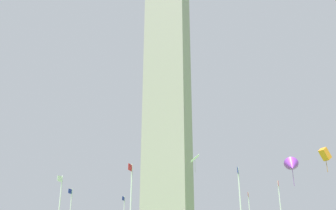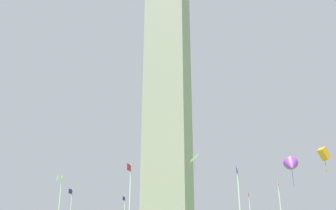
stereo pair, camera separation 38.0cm
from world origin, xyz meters
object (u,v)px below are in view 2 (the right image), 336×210
(obelisk_monument, at_px, (168,68))
(kite_purple_delta, at_px, (291,166))
(flagpole_n, at_px, (129,209))
(flagpole_ne, at_px, (240,210))
(kite_white_diamond, at_px, (194,159))
(kite_orange_box, at_px, (324,154))

(obelisk_monument, relative_size, kite_purple_delta, 16.84)
(flagpole_n, relative_size, flagpole_ne, 1.00)
(flagpole_ne, distance_m, kite_white_diamond, 9.68)
(kite_orange_box, distance_m, kite_white_diamond, 16.20)
(obelisk_monument, bearing_deg, kite_purple_delta, 66.25)
(kite_white_diamond, bearing_deg, kite_purple_delta, 82.28)
(kite_orange_box, bearing_deg, flagpole_n, -89.98)
(flagpole_n, relative_size, kite_white_diamond, 4.37)
(kite_purple_delta, bearing_deg, obelisk_monument, -113.75)
(flagpole_n, height_order, kite_purple_delta, kite_purple_delta)
(kite_white_diamond, bearing_deg, flagpole_n, -28.05)
(kite_orange_box, bearing_deg, kite_purple_delta, -162.64)
(flagpole_ne, bearing_deg, kite_purple_delta, 120.26)
(obelisk_monument, distance_m, kite_purple_delta, 24.37)
(flagpole_ne, height_order, kite_white_diamond, kite_white_diamond)
(flagpole_ne, distance_m, kite_orange_box, 9.94)
(kite_white_diamond, bearing_deg, obelisk_monument, -138.74)
(flagpole_n, bearing_deg, flagpole_ne, 112.50)
(kite_purple_delta, relative_size, kite_orange_box, 1.46)
(obelisk_monument, relative_size, flagpole_n, 5.74)
(flagpole_n, xyz_separation_m, flagpole_ne, (-4.20, 10.15, 0.00))
(flagpole_n, xyz_separation_m, kite_purple_delta, (-7.47, 15.75, 4.78))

